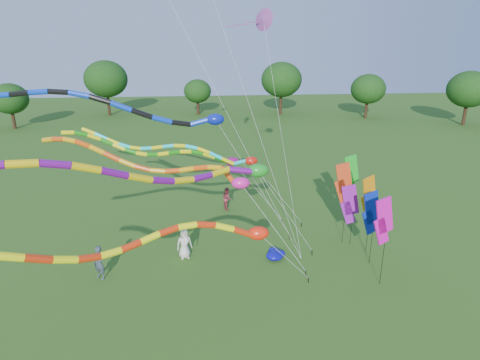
{
  "coord_description": "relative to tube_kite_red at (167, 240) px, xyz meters",
  "views": [
    {
      "loc": [
        -2.92,
        -14.95,
        11.46
      ],
      "look_at": [
        -0.83,
        4.51,
        4.8
      ],
      "focal_mm": 30.0,
      "sensor_mm": 36.0,
      "label": 1
    }
  ],
  "objects": [
    {
      "name": "tube_kite_orange",
      "position": [
        -0.33,
        5.82,
        1.31
      ],
      "size": [
        13.55,
        4.65,
        7.36
      ],
      "rotation": [
        0.0,
        0.0,
        -0.34
      ],
      "color": "black",
      "rests_on": "ground"
    },
    {
      "name": "ground",
      "position": [
        4.27,
        0.61,
        -4.17
      ],
      "size": [
        160.0,
        160.0,
        0.0
      ],
      "primitive_type": "plane",
      "color": "#275416",
      "rests_on": "ground"
    },
    {
      "name": "person_c",
      "position": [
        3.32,
        12.67,
        -3.34
      ],
      "size": [
        0.78,
        0.92,
        1.66
      ],
      "primitive_type": "imported",
      "rotation": [
        0.0,
        0.0,
        1.78
      ],
      "color": "#8F343D",
      "rests_on": "ground"
    },
    {
      "name": "banner_pole_green",
      "position": [
        10.92,
        8.86,
        -0.49
      ],
      "size": [
        1.16,
        0.25,
        4.94
      ],
      "rotation": [
        0.0,
        0.0,
        0.14
      ],
      "color": "black",
      "rests_on": "ground"
    },
    {
      "name": "tree_ring",
      "position": [
        2.54,
        5.28,
        1.29
      ],
      "size": [
        116.57,
        113.99,
        9.52
      ],
      "color": "#382314",
      "rests_on": "ground"
    },
    {
      "name": "delta_kite_high_c",
      "position": [
        5.25,
        9.66,
        8.59
      ],
      "size": [
        3.79,
        5.94,
        13.71
      ],
      "rotation": [
        0.0,
        0.0,
        0.72
      ],
      "color": "black",
      "rests_on": "ground"
    },
    {
      "name": "banner_pole_red",
      "position": [
        9.65,
        6.78,
        -0.35
      ],
      "size": [
        1.16,
        0.09,
        5.09
      ],
      "rotation": [
        0.0,
        0.0,
        0.0
      ],
      "color": "black",
      "rests_on": "ground"
    },
    {
      "name": "person_a",
      "position": [
        0.4,
        5.95,
        -3.29
      ],
      "size": [
        0.95,
        0.73,
        1.75
      ],
      "primitive_type": "imported",
      "rotation": [
        0.0,
        0.0,
        0.21
      ],
      "color": "silver",
      "rests_on": "ground"
    },
    {
      "name": "tube_kite_purple",
      "position": [
        -0.7,
        1.45,
        2.33
      ],
      "size": [
        16.24,
        7.34,
        8.48
      ],
      "rotation": [
        0.0,
        0.0,
        0.43
      ],
      "color": "black",
      "rests_on": "ground"
    },
    {
      "name": "blue_nylon_heap",
      "position": [
        5.61,
        5.34,
        -3.96
      ],
      "size": [
        1.39,
        1.37,
        0.48
      ],
      "color": "#0C0CA2",
      "rests_on": "ground"
    },
    {
      "name": "banner_pole_blue_a",
      "position": [
        10.28,
        4.17,
        -1.14
      ],
      "size": [
        1.15,
        0.34,
        4.29
      ],
      "rotation": [
        0.0,
        0.0,
        0.23
      ],
      "color": "black",
      "rests_on": "ground"
    },
    {
      "name": "tube_kite_blue",
      "position": [
        -3.17,
        7.38,
        4.15
      ],
      "size": [
        18.53,
        1.29,
        10.23
      ],
      "rotation": [
        0.0,
        0.0,
        0.01
      ],
      "color": "black",
      "rests_on": "ground"
    },
    {
      "name": "tube_kite_red",
      "position": [
        0.0,
        0.0,
        0.0
      ],
      "size": [
        12.96,
        6.04,
        6.31
      ],
      "rotation": [
        0.0,
        0.0,
        0.39
      ],
      "color": "black",
      "rests_on": "ground"
    },
    {
      "name": "banner_pole_magenta_a",
      "position": [
        9.99,
        2.18,
        -0.69
      ],
      "size": [
        1.15,
        0.35,
        4.74
      ],
      "rotation": [
        0.0,
        0.0,
        0.24
      ],
      "color": "black",
      "rests_on": "ground"
    },
    {
      "name": "banner_pole_orange",
      "position": [
        10.63,
        5.4,
        -0.72
      ],
      "size": [
        1.1,
        0.52,
        4.71
      ],
      "rotation": [
        0.0,
        0.0,
        0.39
      ],
      "color": "black",
      "rests_on": "ground"
    },
    {
      "name": "tube_kite_green",
      "position": [
        -0.26,
        10.38,
        0.81
      ],
      "size": [
        13.52,
        1.74,
        6.99
      ],
      "rotation": [
        0.0,
        0.0,
        -0.07
      ],
      "color": "black",
      "rests_on": "ground"
    },
    {
      "name": "banner_pole_violet",
      "position": [
        10.04,
        6.52,
        -1.6
      ],
      "size": [
        1.16,
        0.25,
        3.83
      ],
      "rotation": [
        0.0,
        0.0,
        -0.15
      ],
      "color": "black",
      "rests_on": "ground"
    },
    {
      "name": "tube_kite_cyan",
      "position": [
        0.67,
        10.08,
        0.94
      ],
      "size": [
        13.6,
        2.27,
        6.99
      ],
      "rotation": [
        0.0,
        0.0,
        -0.12
      ],
      "color": "black",
      "rests_on": "ground"
    },
    {
      "name": "person_b",
      "position": [
        -3.86,
        4.24,
        -3.27
      ],
      "size": [
        0.79,
        0.71,
        1.8
      ],
      "primitive_type": "imported",
      "rotation": [
        0.0,
        0.0,
        -0.54
      ],
      "color": "#3A4651",
      "rests_on": "ground"
    }
  ]
}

